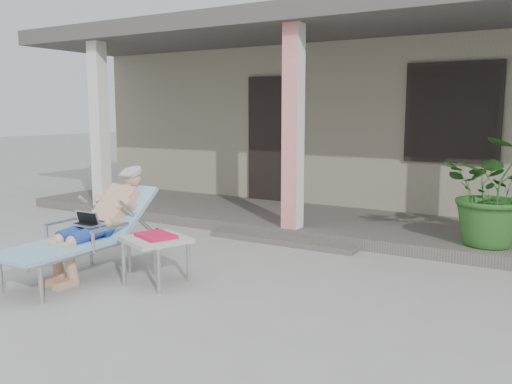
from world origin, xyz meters
The scene contains 8 objects.
ground centered at (0.00, 0.00, 0.00)m, with size 60.00×60.00×0.00m, color #9E9E99.
house centered at (0.00, 6.50, 1.67)m, with size 10.40×5.40×3.30m.
porch_deck centered at (0.00, 3.00, 0.07)m, with size 10.00×2.00×0.15m, color #605B56.
porch_overhang centered at (0.00, 2.95, 2.79)m, with size 10.00×2.30×2.85m.
porch_step centered at (0.00, 1.85, 0.04)m, with size 2.00×0.30×0.07m, color #605B56.
lounger centered at (-1.05, -0.32, 0.71)m, with size 0.67×1.77×1.15m.
side_table centered at (-0.27, -0.21, 0.42)m, with size 0.72×0.72×0.49m.
potted_palm centered at (2.40, 2.46, 0.78)m, with size 1.13×0.98×1.25m, color #26591E.
Camera 1 is at (3.18, -4.10, 1.66)m, focal length 38.00 mm.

